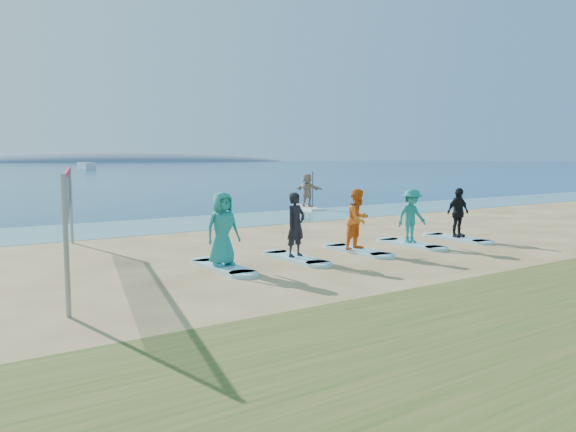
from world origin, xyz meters
TOP-DOWN VIEW (x-y plane):
  - ground at (0.00, 0.00)m, footprint 600.00×600.00m
  - shallow_water at (0.00, 10.50)m, footprint 600.00×600.00m
  - island_ridge at (95.00, 300.00)m, footprint 220.00×56.00m
  - volleyball_net at (-5.81, 3.22)m, footprint 2.18×8.84m
  - paddleboard at (8.68, 13.16)m, footprint 1.45×3.08m
  - paddleboarder at (8.68, 13.16)m, footprint 1.00×1.73m
  - boat_offshore_b at (24.02, 118.47)m, footprint 2.75×6.01m
  - surfboard_0 at (-2.66, 1.13)m, footprint 0.70×2.20m
  - student_0 at (-2.66, 1.13)m, footprint 0.92×0.63m
  - surfboard_1 at (-0.45, 1.13)m, footprint 0.70×2.20m
  - student_1 at (-0.45, 1.13)m, footprint 0.72×0.56m
  - surfboard_2 at (1.76, 1.13)m, footprint 0.70×2.20m
  - student_2 at (1.76, 1.13)m, footprint 0.98×0.83m
  - surfboard_3 at (3.98, 1.13)m, footprint 0.70×2.20m
  - student_3 at (3.98, 1.13)m, footprint 1.13×0.69m
  - surfboard_4 at (6.19, 1.13)m, footprint 0.70×2.20m
  - student_4 at (6.19, 1.13)m, footprint 0.99×0.43m

SIDE VIEW (x-z plane):
  - ground at x=0.00m, z-range 0.00..0.00m
  - island_ridge at x=95.00m, z-range -9.00..9.00m
  - boat_offshore_b at x=24.02m, z-range -0.78..0.78m
  - shallow_water at x=0.00m, z-range 0.01..0.01m
  - surfboard_0 at x=-2.66m, z-range 0.00..0.09m
  - surfboard_1 at x=-0.45m, z-range 0.00..0.09m
  - surfboard_2 at x=1.76m, z-range 0.00..0.09m
  - surfboard_3 at x=3.98m, z-range 0.00..0.09m
  - surfboard_4 at x=6.19m, z-range 0.00..0.09m
  - paddleboard at x=8.68m, z-range 0.00..0.12m
  - student_4 at x=6.19m, z-range 0.09..1.75m
  - student_3 at x=3.98m, z-range 0.09..1.79m
  - student_1 at x=-0.45m, z-range 0.09..1.84m
  - student_2 at x=1.76m, z-range 0.09..1.86m
  - student_0 at x=-2.66m, z-range 0.09..1.92m
  - paddleboarder at x=8.68m, z-range 0.12..1.90m
  - volleyball_net at x=-5.81m, z-range 0.65..3.15m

